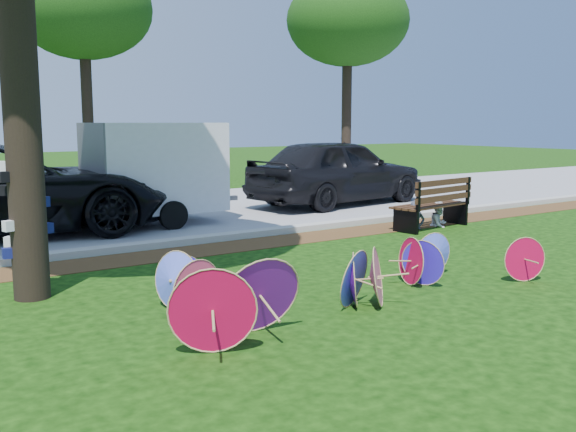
{
  "coord_description": "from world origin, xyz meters",
  "views": [
    {
      "loc": [
        -4.48,
        -5.36,
        2.2
      ],
      "look_at": [
        0.5,
        2.0,
        0.9
      ],
      "focal_mm": 40.0,
      "sensor_mm": 36.0,
      "label": 1
    }
  ],
  "objects_px": {
    "person_left": "(416,202)",
    "park_bench": "(430,204)",
    "person_right": "(440,202)",
    "parasol_pile": "(309,280)",
    "cargo_trailer": "(155,167)",
    "dark_pickup": "(338,171)"
  },
  "relations": [
    {
      "from": "dark_pickup",
      "to": "person_left",
      "type": "distance_m",
      "value": 4.28
    },
    {
      "from": "person_right",
      "to": "park_bench",
      "type": "bearing_deg",
      "value": 175.01
    },
    {
      "from": "park_bench",
      "to": "person_right",
      "type": "xyz_separation_m",
      "value": [
        0.35,
        0.05,
        0.0
      ]
    },
    {
      "from": "dark_pickup",
      "to": "cargo_trailer",
      "type": "distance_m",
      "value": 5.42
    },
    {
      "from": "parasol_pile",
      "to": "person_left",
      "type": "relative_size",
      "value": 5.0
    },
    {
      "from": "person_left",
      "to": "cargo_trailer",
      "type": "bearing_deg",
      "value": 155.63
    },
    {
      "from": "cargo_trailer",
      "to": "person_right",
      "type": "relative_size",
      "value": 2.63
    },
    {
      "from": "cargo_trailer",
      "to": "person_right",
      "type": "distance_m",
      "value": 6.15
    },
    {
      "from": "person_left",
      "to": "person_right",
      "type": "distance_m",
      "value": 0.7
    },
    {
      "from": "park_bench",
      "to": "person_left",
      "type": "bearing_deg",
      "value": 163.49
    },
    {
      "from": "cargo_trailer",
      "to": "person_right",
      "type": "xyz_separation_m",
      "value": [
        4.9,
        -3.64,
        -0.73
      ]
    },
    {
      "from": "dark_pickup",
      "to": "park_bench",
      "type": "xyz_separation_m",
      "value": [
        -0.83,
        -4.15,
        -0.38
      ]
    },
    {
      "from": "person_left",
      "to": "park_bench",
      "type": "bearing_deg",
      "value": 8.39
    },
    {
      "from": "person_right",
      "to": "parasol_pile",
      "type": "bearing_deg",
      "value": -162.8
    },
    {
      "from": "park_bench",
      "to": "person_right",
      "type": "bearing_deg",
      "value": -0.25
    },
    {
      "from": "parasol_pile",
      "to": "dark_pickup",
      "type": "relative_size",
      "value": 1.08
    },
    {
      "from": "dark_pickup",
      "to": "person_left",
      "type": "relative_size",
      "value": 4.65
    },
    {
      "from": "parasol_pile",
      "to": "cargo_trailer",
      "type": "relative_size",
      "value": 2.09
    },
    {
      "from": "dark_pickup",
      "to": "person_right",
      "type": "xyz_separation_m",
      "value": [
        -0.48,
        -4.1,
        -0.38
      ]
    },
    {
      "from": "parasol_pile",
      "to": "person_right",
      "type": "xyz_separation_m",
      "value": [
        5.95,
        3.48,
        0.15
      ]
    },
    {
      "from": "dark_pickup",
      "to": "parasol_pile",
      "type": "bearing_deg",
      "value": 132.03
    },
    {
      "from": "dark_pickup",
      "to": "park_bench",
      "type": "height_order",
      "value": "dark_pickup"
    }
  ]
}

